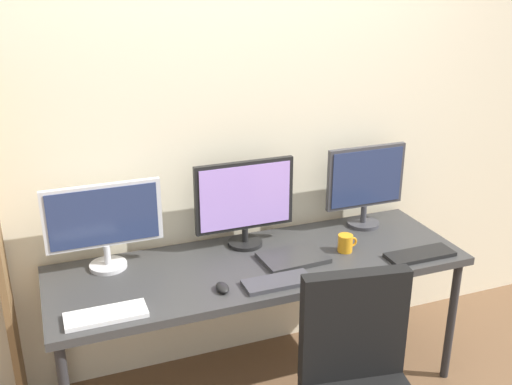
# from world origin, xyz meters

# --- Properties ---
(wall_back) EXTENTS (4.45, 0.10, 2.60)m
(wall_back) POSITION_xyz_m (0.00, 1.02, 1.30)
(wall_back) COLOR beige
(wall_back) RESTS_ON ground_plane
(desk) EXTENTS (2.05, 0.68, 0.74)m
(desk) POSITION_xyz_m (0.00, 0.60, 0.69)
(desk) COLOR #333333
(desk) RESTS_ON ground_plane
(monitor_left) EXTENTS (0.55, 0.18, 0.43)m
(monitor_left) POSITION_xyz_m (-0.70, 0.81, 0.98)
(monitor_left) COLOR silver
(monitor_left) RESTS_ON desk
(monitor_center) EXTENTS (0.52, 0.18, 0.46)m
(monitor_center) POSITION_xyz_m (0.00, 0.81, 0.99)
(monitor_center) COLOR black
(monitor_center) RESTS_ON desk
(monitor_right) EXTENTS (0.46, 0.18, 0.46)m
(monitor_right) POSITION_xyz_m (0.70, 0.81, 1.00)
(monitor_right) COLOR #38383D
(monitor_right) RESTS_ON desk
(keyboard_left) EXTENTS (0.34, 0.13, 0.02)m
(keyboard_left) POSITION_xyz_m (-0.77, 0.37, 0.75)
(keyboard_left) COLOR silver
(keyboard_left) RESTS_ON desk
(keyboard_center) EXTENTS (0.32, 0.13, 0.02)m
(keyboard_center) POSITION_xyz_m (0.00, 0.37, 0.75)
(keyboard_center) COLOR #38383D
(keyboard_center) RESTS_ON desk
(keyboard_right) EXTENTS (0.35, 0.13, 0.02)m
(keyboard_right) POSITION_xyz_m (0.77, 0.37, 0.75)
(keyboard_right) COLOR black
(keyboard_right) RESTS_ON desk
(computer_mouse) EXTENTS (0.06, 0.10, 0.03)m
(computer_mouse) POSITION_xyz_m (-0.26, 0.40, 0.76)
(computer_mouse) COLOR black
(computer_mouse) RESTS_ON desk
(laptop_closed) EXTENTS (0.33, 0.24, 0.02)m
(laptop_closed) POSITION_xyz_m (0.16, 0.56, 0.75)
(laptop_closed) COLOR #2D2D2D
(laptop_closed) RESTS_ON desk
(coffee_mug) EXTENTS (0.11, 0.08, 0.09)m
(coffee_mug) POSITION_xyz_m (0.45, 0.56, 0.79)
(coffee_mug) COLOR orange
(coffee_mug) RESTS_ON desk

